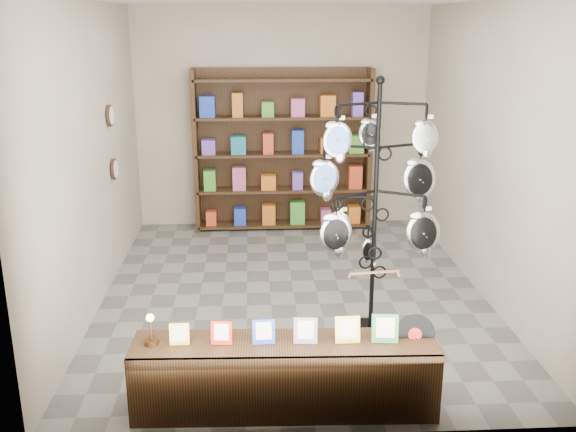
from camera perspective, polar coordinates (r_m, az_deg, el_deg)
name	(u,v)px	position (r m, az deg, el deg)	size (l,w,h in m)	color
ground	(293,292)	(6.95, 0.49, -6.77)	(5.00, 5.00, 0.00)	slate
room_envelope	(294,120)	(6.43, 0.53, 8.51)	(5.00, 5.00, 5.00)	#C0AF9B
display_tree	(376,192)	(5.67, 7.81, 2.17)	(1.21, 1.01, 2.36)	black
front_shelf	(285,376)	(4.90, -0.29, -14.00)	(2.25, 0.53, 0.79)	black
back_shelving	(283,155)	(8.83, -0.48, 5.42)	(2.42, 0.36, 2.20)	black
wall_clocks	(112,143)	(7.42, -15.36, 6.31)	(0.03, 0.24, 0.84)	black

